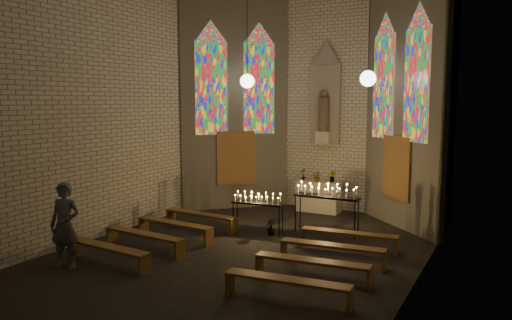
# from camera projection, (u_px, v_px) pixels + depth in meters

# --- Properties ---
(floor) EXTENTS (12.00, 12.00, 0.00)m
(floor) POSITION_uv_depth(u_px,v_px,m) (233.00, 258.00, 11.48)
(floor) COLOR black
(floor) RESTS_ON ground
(room) EXTENTS (8.22, 12.43, 7.00)m
(room) POSITION_uv_depth(u_px,v_px,m) (294.00, 96.00, 14.00)
(room) COLOR beige
(room) RESTS_ON ground
(altar) EXTENTS (1.40, 0.60, 1.00)m
(altar) POSITION_uv_depth(u_px,v_px,m) (319.00, 196.00, 16.20)
(altar) COLOR beige
(altar) RESTS_ON ground
(flower_vase_left) EXTENTS (0.24, 0.20, 0.38)m
(flower_vase_left) POSITION_uv_depth(u_px,v_px,m) (303.00, 174.00, 16.39)
(flower_vase_left) COLOR #4C723F
(flower_vase_left) RESTS_ON altar
(flower_vase_center) EXTENTS (0.35, 0.31, 0.36)m
(flower_vase_center) POSITION_uv_depth(u_px,v_px,m) (317.00, 176.00, 16.05)
(flower_vase_center) COLOR #4C723F
(flower_vase_center) RESTS_ON altar
(flower_vase_right) EXTENTS (0.24, 0.21, 0.38)m
(flower_vase_right) POSITION_uv_depth(u_px,v_px,m) (333.00, 176.00, 15.92)
(flower_vase_right) COLOR #4C723F
(flower_vase_right) RESTS_ON altar
(aisle_flower_pot) EXTENTS (0.30, 0.30, 0.42)m
(aisle_flower_pot) POSITION_uv_depth(u_px,v_px,m) (271.00, 227.00, 13.39)
(aisle_flower_pot) COLOR #4C723F
(aisle_flower_pot) RESTS_ON ground
(votive_stand_left) EXTENTS (1.46, 0.48, 1.05)m
(votive_stand_left) POSITION_uv_depth(u_px,v_px,m) (258.00, 200.00, 13.52)
(votive_stand_left) COLOR black
(votive_stand_left) RESTS_ON ground
(votive_stand_right) EXTENTS (1.78, 0.43, 1.31)m
(votive_stand_right) POSITION_uv_depth(u_px,v_px,m) (327.00, 193.00, 13.41)
(votive_stand_right) COLOR black
(votive_stand_right) RESTS_ON ground
(pew_left_0) EXTENTS (2.35, 0.54, 0.45)m
(pew_left_0) POSITION_uv_depth(u_px,v_px,m) (201.00, 216.00, 14.06)
(pew_left_0) COLOR brown
(pew_left_0) RESTS_ON ground
(pew_right_0) EXTENTS (2.35, 0.54, 0.45)m
(pew_right_0) POSITION_uv_depth(u_px,v_px,m) (349.00, 235.00, 12.05)
(pew_right_0) COLOR brown
(pew_right_0) RESTS_ON ground
(pew_left_1) EXTENTS (2.35, 0.54, 0.45)m
(pew_left_1) POSITION_uv_depth(u_px,v_px,m) (175.00, 225.00, 13.01)
(pew_left_1) COLOR brown
(pew_left_1) RESTS_ON ground
(pew_right_1) EXTENTS (2.35, 0.54, 0.45)m
(pew_right_1) POSITION_uv_depth(u_px,v_px,m) (332.00, 248.00, 11.00)
(pew_right_1) COLOR brown
(pew_right_1) RESTS_ON ground
(pew_left_2) EXTENTS (2.35, 0.54, 0.45)m
(pew_left_2) POSITION_uv_depth(u_px,v_px,m) (144.00, 236.00, 11.96)
(pew_left_2) COLOR brown
(pew_left_2) RESTS_ON ground
(pew_right_2) EXTENTS (2.35, 0.54, 0.45)m
(pew_right_2) POSITION_uv_depth(u_px,v_px,m) (312.00, 264.00, 9.94)
(pew_right_2) COLOR brown
(pew_right_2) RESTS_ON ground
(pew_left_3) EXTENTS (2.35, 0.54, 0.45)m
(pew_left_3) POSITION_uv_depth(u_px,v_px,m) (108.00, 249.00, 10.90)
(pew_left_3) COLOR brown
(pew_left_3) RESTS_ON ground
(pew_right_3) EXTENTS (2.35, 0.54, 0.45)m
(pew_right_3) POSITION_uv_depth(u_px,v_px,m) (287.00, 283.00, 8.89)
(pew_right_3) COLOR brown
(pew_right_3) RESTS_ON ground
(visitor) EXTENTS (0.78, 0.61, 1.87)m
(visitor) POSITION_uv_depth(u_px,v_px,m) (65.00, 225.00, 10.73)
(visitor) COLOR #4B4D55
(visitor) RESTS_ON ground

